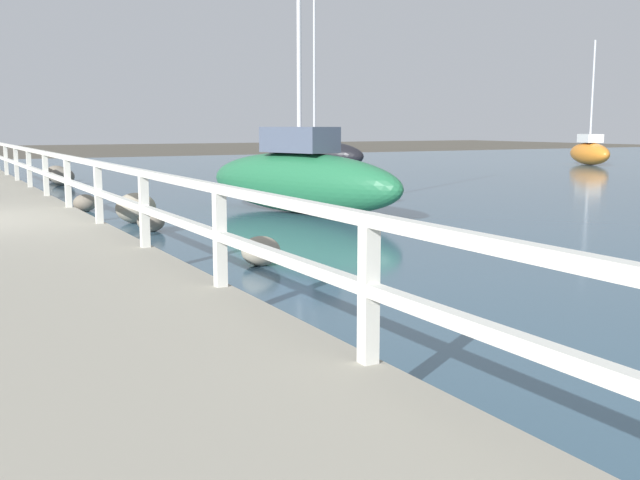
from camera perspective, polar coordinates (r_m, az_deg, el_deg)
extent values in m
cube|color=silver|center=(4.50, 3.73, -3.75)|extent=(0.10, 0.10, 0.92)
cube|color=silver|center=(6.71, -7.64, 0.32)|extent=(0.10, 0.10, 0.92)
cube|color=silver|center=(9.06, -13.25, 2.33)|extent=(0.10, 0.10, 0.92)
cube|color=silver|center=(11.48, -16.53, 3.50)|extent=(0.10, 0.10, 0.92)
cube|color=silver|center=(13.92, -18.67, 4.25)|extent=(0.10, 0.10, 0.92)
cube|color=silver|center=(16.38, -20.17, 4.78)|extent=(0.10, 0.10, 0.92)
cube|color=silver|center=(18.84, -21.29, 5.16)|extent=(0.10, 0.10, 0.92)
cube|color=silver|center=(21.32, -22.14, 5.46)|extent=(0.10, 0.10, 0.92)
cube|color=silver|center=(23.79, -22.82, 5.69)|extent=(0.10, 0.10, 0.92)
cube|color=silver|center=(12.67, -17.79, 5.80)|extent=(0.09, 32.50, 0.08)
cube|color=silver|center=(12.70, -17.71, 3.91)|extent=(0.09, 32.50, 0.08)
ellipsoid|color=gray|center=(13.97, -13.85, 2.39)|extent=(0.73, 0.66, 0.55)
ellipsoid|color=gray|center=(9.43, -4.53, -0.84)|extent=(0.50, 0.45, 0.38)
ellipsoid|color=slate|center=(16.12, -17.48, 2.71)|extent=(0.47, 0.42, 0.35)
ellipsoid|color=#666056|center=(23.38, -19.03, 4.58)|extent=(0.69, 0.62, 0.52)
ellipsoid|color=slate|center=(24.86, -19.47, 4.78)|extent=(0.69, 0.62, 0.52)
ellipsoid|color=slate|center=(12.74, -12.76, 1.39)|extent=(0.46, 0.42, 0.35)
ellipsoid|color=#236B42|center=(15.06, -1.57, 4.38)|extent=(2.62, 5.34, 1.21)
cube|color=#4C566B|center=(15.02, -1.58, 7.65)|extent=(1.21, 1.70, 0.50)
ellipsoid|color=orange|center=(35.99, 19.84, 6.21)|extent=(2.26, 3.51, 0.99)
cube|color=silver|center=(35.97, 19.90, 7.30)|extent=(1.12, 1.36, 0.38)
cylinder|color=silver|center=(36.00, 20.07, 10.56)|extent=(0.09, 0.09, 4.48)
ellipsoid|color=black|center=(29.58, -0.43, 6.47)|extent=(3.18, 4.74, 1.18)
cube|color=#4C566B|center=(29.56, -0.43, 8.11)|extent=(1.54, 1.83, 0.51)
cylinder|color=silver|center=(29.65, -0.44, 13.24)|extent=(0.09, 0.09, 5.82)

